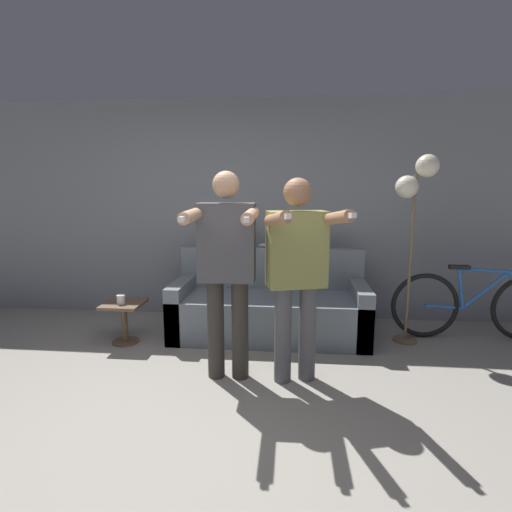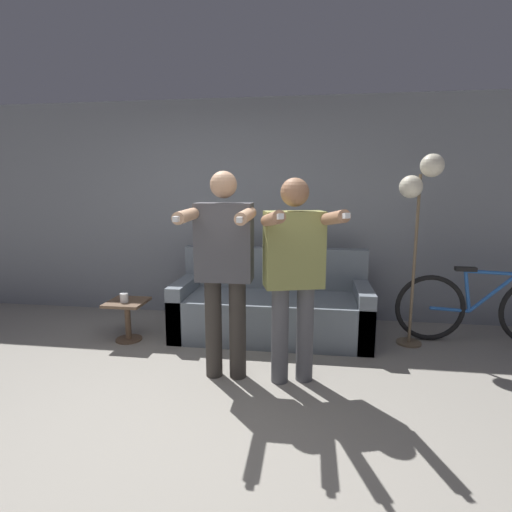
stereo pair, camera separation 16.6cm
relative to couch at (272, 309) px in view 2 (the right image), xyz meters
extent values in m
plane|color=gray|center=(-0.47, -1.77, -0.29)|extent=(16.00, 16.00, 0.00)
cube|color=gray|center=(-0.47, 0.68, 1.01)|extent=(10.00, 0.05, 2.60)
cube|color=slate|center=(0.00, -0.04, -0.07)|extent=(2.04, 0.82, 0.45)
cube|color=slate|center=(0.00, 0.30, 0.39)|extent=(2.04, 0.14, 0.46)
cube|color=slate|center=(-0.94, -0.04, 0.00)|extent=(0.16, 0.82, 0.59)
cube|color=slate|center=(0.94, -0.04, 0.00)|extent=(0.16, 0.82, 0.59)
cylinder|color=#38332D|center=(-0.39, -1.00, 0.12)|extent=(0.14, 0.14, 0.84)
cylinder|color=#38332D|center=(-0.18, -1.00, 0.12)|extent=(0.14, 0.14, 0.84)
cube|color=#4C4C51|center=(-0.28, -1.00, 0.86)|extent=(0.46, 0.23, 0.63)
sphere|color=tan|center=(-0.28, -1.00, 1.31)|extent=(0.21, 0.21, 0.21)
cylinder|color=tan|center=(-0.50, -1.25, 1.09)|extent=(0.10, 0.50, 0.10)
cube|color=white|center=(-0.49, -1.50, 1.09)|extent=(0.04, 0.12, 0.04)
cylinder|color=tan|center=(-0.07, -1.24, 1.09)|extent=(0.10, 0.50, 0.10)
cube|color=white|center=(-0.06, -1.49, 1.09)|extent=(0.04, 0.12, 0.04)
cylinder|color=#56565B|center=(0.17, -1.03, 0.11)|extent=(0.14, 0.14, 0.80)
cylinder|color=#56565B|center=(0.37, -0.97, 0.11)|extent=(0.14, 0.14, 0.80)
cube|color=#8C8E4C|center=(0.27, -1.00, 0.81)|extent=(0.51, 0.34, 0.60)
sphere|color=#9E7051|center=(0.27, -1.00, 1.26)|extent=(0.22, 0.22, 0.22)
cylinder|color=#9E7051|center=(0.13, -1.30, 1.07)|extent=(0.23, 0.51, 0.16)
cube|color=white|center=(0.20, -1.53, 1.11)|extent=(0.07, 0.13, 0.05)
cylinder|color=#9E7051|center=(0.55, -1.17, 1.07)|extent=(0.23, 0.51, 0.16)
cube|color=white|center=(0.62, -1.41, 1.11)|extent=(0.07, 0.13, 0.05)
ellipsoid|color=#B7AD9E|center=(0.09, 0.30, 0.70)|extent=(0.29, 0.11, 0.16)
sphere|color=#B7AD9E|center=(0.22, 0.30, 0.75)|extent=(0.10, 0.10, 0.10)
ellipsoid|color=#B7AD9E|center=(-0.06, 0.32, 0.64)|extent=(0.16, 0.04, 0.04)
cone|color=#B7AD9E|center=(0.20, 0.28, 0.78)|extent=(0.03, 0.03, 0.03)
cone|color=#B7AD9E|center=(0.20, 0.32, 0.78)|extent=(0.03, 0.03, 0.03)
cylinder|color=#756047|center=(1.42, -0.04, -0.28)|extent=(0.25, 0.25, 0.02)
cylinder|color=#756047|center=(1.42, -0.04, 0.56)|extent=(0.03, 0.03, 1.71)
sphere|color=white|center=(1.52, -0.04, 1.49)|extent=(0.22, 0.22, 0.22)
sphere|color=white|center=(1.34, -0.04, 1.29)|extent=(0.22, 0.22, 0.22)
cylinder|color=brown|center=(-1.47, -0.36, -0.29)|extent=(0.27, 0.27, 0.02)
cylinder|color=brown|center=(-1.47, -0.36, -0.10)|extent=(0.06, 0.06, 0.39)
cube|color=brown|center=(-1.47, -0.36, 0.12)|extent=(0.39, 0.39, 0.03)
cylinder|color=white|center=(-1.47, -0.40, 0.18)|extent=(0.08, 0.08, 0.09)
torus|color=black|center=(1.64, 0.09, 0.06)|extent=(0.70, 0.05, 0.70)
cylinder|color=blue|center=(2.24, 0.09, 0.24)|extent=(0.44, 0.04, 0.43)
cylinder|color=blue|center=(1.99, 0.09, 0.25)|extent=(0.11, 0.04, 0.43)
cylinder|color=blue|center=(2.20, 0.09, 0.45)|extent=(0.49, 0.04, 0.05)
cylinder|color=blue|center=(1.83, 0.09, 0.05)|extent=(0.39, 0.04, 0.05)
cube|color=black|center=(1.96, 0.09, 0.48)|extent=(0.20, 0.07, 0.04)
camera|label=1|loc=(0.25, -4.12, 1.31)|focal=28.00mm
camera|label=2|loc=(0.42, -4.10, 1.31)|focal=28.00mm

